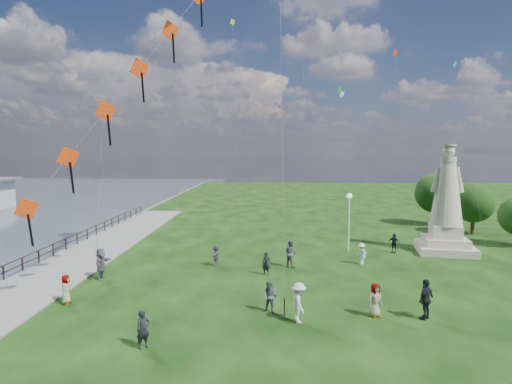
{
  "coord_description": "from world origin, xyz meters",
  "views": [
    {
      "loc": [
        -0.28,
        -16.79,
        7.89
      ],
      "look_at": [
        -1.0,
        8.0,
        5.5
      ],
      "focal_mm": 30.0,
      "sensor_mm": 36.0,
      "label": 1
    }
  ],
  "objects_px": {
    "statue": "(446,212)",
    "person_11": "(216,255)",
    "lamppost": "(349,210)",
    "person_8": "(361,254)",
    "person_2": "(299,303)",
    "person_7": "(290,253)",
    "person_5": "(101,264)",
    "person_9": "(394,243)",
    "person_3": "(426,299)",
    "person_10": "(66,289)",
    "person_4": "(375,300)",
    "person_0": "(143,329)",
    "person_1": "(270,297)",
    "person_6": "(266,264)"
  },
  "relations": [
    {
      "from": "statue",
      "to": "person_11",
      "type": "height_order",
      "value": "statue"
    },
    {
      "from": "lamppost",
      "to": "person_8",
      "type": "xyz_separation_m",
      "value": [
        0.19,
        -3.85,
        -2.57
      ]
    },
    {
      "from": "person_2",
      "to": "person_7",
      "type": "bearing_deg",
      "value": -11.76
    },
    {
      "from": "person_5",
      "to": "lamppost",
      "type": "bearing_deg",
      "value": -64.05
    },
    {
      "from": "person_9",
      "to": "person_3",
      "type": "bearing_deg",
      "value": -61.01
    },
    {
      "from": "person_3",
      "to": "person_10",
      "type": "bearing_deg",
      "value": -46.74
    },
    {
      "from": "person_7",
      "to": "person_11",
      "type": "bearing_deg",
      "value": 39.63
    },
    {
      "from": "person_4",
      "to": "person_10",
      "type": "relative_size",
      "value": 1.07
    },
    {
      "from": "statue",
      "to": "person_0",
      "type": "relative_size",
      "value": 5.39
    },
    {
      "from": "statue",
      "to": "person_4",
      "type": "xyz_separation_m",
      "value": [
        -8.72,
        -13.35,
        -2.35
      ]
    },
    {
      "from": "person_3",
      "to": "person_5",
      "type": "distance_m",
      "value": 18.61
    },
    {
      "from": "lamppost",
      "to": "person_9",
      "type": "bearing_deg",
      "value": -5.62
    },
    {
      "from": "lamppost",
      "to": "person_10",
      "type": "relative_size",
      "value": 3.02
    },
    {
      "from": "statue",
      "to": "person_5",
      "type": "relative_size",
      "value": 4.32
    },
    {
      "from": "person_2",
      "to": "person_3",
      "type": "bearing_deg",
      "value": -96.21
    },
    {
      "from": "statue",
      "to": "person_11",
      "type": "relative_size",
      "value": 5.58
    },
    {
      "from": "person_1",
      "to": "statue",
      "type": "bearing_deg",
      "value": 66.46
    },
    {
      "from": "lamppost",
      "to": "statue",
      "type": "bearing_deg",
      "value": -0.2
    },
    {
      "from": "lamppost",
      "to": "person_5",
      "type": "height_order",
      "value": "lamppost"
    },
    {
      "from": "person_11",
      "to": "person_9",
      "type": "bearing_deg",
      "value": 111.17
    },
    {
      "from": "person_11",
      "to": "person_10",
      "type": "bearing_deg",
      "value": -38.72
    },
    {
      "from": "statue",
      "to": "person_0",
      "type": "bearing_deg",
      "value": -127.47
    },
    {
      "from": "person_6",
      "to": "person_10",
      "type": "distance_m",
      "value": 11.67
    },
    {
      "from": "person_5",
      "to": "person_11",
      "type": "height_order",
      "value": "person_5"
    },
    {
      "from": "person_9",
      "to": "person_7",
      "type": "bearing_deg",
      "value": -113.42
    },
    {
      "from": "lamppost",
      "to": "person_5",
      "type": "relative_size",
      "value": 2.37
    },
    {
      "from": "lamppost",
      "to": "person_10",
      "type": "bearing_deg",
      "value": -144.27
    },
    {
      "from": "person_4",
      "to": "person_5",
      "type": "relative_size",
      "value": 0.84
    },
    {
      "from": "person_0",
      "to": "statue",
      "type": "bearing_deg",
      "value": -0.08
    },
    {
      "from": "person_1",
      "to": "person_4",
      "type": "height_order",
      "value": "person_4"
    },
    {
      "from": "person_8",
      "to": "person_10",
      "type": "xyz_separation_m",
      "value": [
        -16.97,
        -8.22,
        0.02
      ]
    },
    {
      "from": "statue",
      "to": "person_7",
      "type": "distance_m",
      "value": 13.32
    },
    {
      "from": "person_1",
      "to": "person_2",
      "type": "xyz_separation_m",
      "value": [
        1.33,
        -1.13,
        0.13
      ]
    },
    {
      "from": "person_1",
      "to": "person_5",
      "type": "bearing_deg",
      "value": 176.49
    },
    {
      "from": "person_7",
      "to": "person_8",
      "type": "relative_size",
      "value": 1.26
    },
    {
      "from": "person_6",
      "to": "person_3",
      "type": "bearing_deg",
      "value": -25.75
    },
    {
      "from": "lamppost",
      "to": "person_3",
      "type": "bearing_deg",
      "value": -85.44
    },
    {
      "from": "person_11",
      "to": "person_4",
      "type": "bearing_deg",
      "value": 48.19
    },
    {
      "from": "person_1",
      "to": "person_7",
      "type": "xyz_separation_m",
      "value": [
        1.42,
        8.38,
        0.14
      ]
    },
    {
      "from": "person_3",
      "to": "person_10",
      "type": "height_order",
      "value": "person_3"
    },
    {
      "from": "person_0",
      "to": "person_11",
      "type": "distance_m",
      "value": 12.48
    },
    {
      "from": "lamppost",
      "to": "person_1",
      "type": "xyz_separation_m",
      "value": [
        -6.22,
        -13.01,
        -2.52
      ]
    },
    {
      "from": "statue",
      "to": "person_5",
      "type": "height_order",
      "value": "statue"
    },
    {
      "from": "person_4",
      "to": "person_11",
      "type": "xyz_separation_m",
      "value": [
        -8.68,
        8.83,
        -0.07
      ]
    },
    {
      "from": "person_4",
      "to": "person_9",
      "type": "height_order",
      "value": "person_4"
    },
    {
      "from": "person_6",
      "to": "person_8",
      "type": "height_order",
      "value": "person_8"
    },
    {
      "from": "person_0",
      "to": "person_6",
      "type": "height_order",
      "value": "person_0"
    },
    {
      "from": "statue",
      "to": "person_8",
      "type": "bearing_deg",
      "value": -141.8
    },
    {
      "from": "person_6",
      "to": "person_8",
      "type": "distance_m",
      "value": 7.2
    },
    {
      "from": "person_1",
      "to": "person_4",
      "type": "distance_m",
      "value": 5.02
    }
  ]
}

